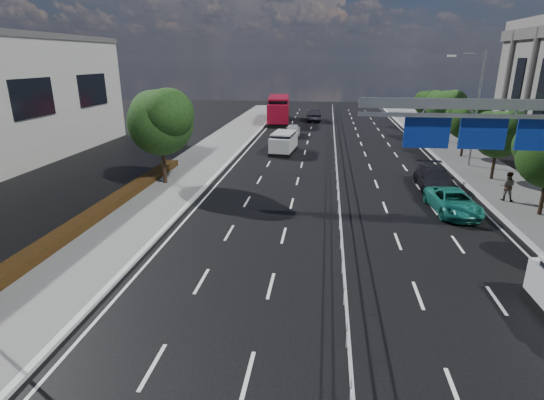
{
  "coord_description": "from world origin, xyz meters",
  "views": [
    {
      "loc": [
        -0.89,
        -9.57,
        8.48
      ],
      "look_at": [
        -3.19,
        8.41,
        2.4
      ],
      "focal_mm": 28.0,
      "sensor_mm": 36.0,
      "label": 1
    }
  ],
  "objects_px": {
    "parked_car_teal": "(453,202)",
    "parked_car_dark": "(435,179)",
    "overhead_gantry": "(503,128)",
    "near_car_silver": "(293,129)",
    "pedestrian_b": "(507,186)",
    "red_bus": "(279,109)",
    "near_car_dark": "(313,115)",
    "white_minivan": "(284,143)"
  },
  "relations": [
    {
      "from": "parked_car_teal",
      "to": "parked_car_dark",
      "type": "height_order",
      "value": "parked_car_dark"
    },
    {
      "from": "overhead_gantry",
      "to": "parked_car_dark",
      "type": "height_order",
      "value": "overhead_gantry"
    },
    {
      "from": "near_car_silver",
      "to": "pedestrian_b",
      "type": "distance_m",
      "value": 26.74
    },
    {
      "from": "overhead_gantry",
      "to": "red_bus",
      "type": "bearing_deg",
      "value": 109.74
    },
    {
      "from": "red_bus",
      "to": "pedestrian_b",
      "type": "height_order",
      "value": "red_bus"
    },
    {
      "from": "parked_car_teal",
      "to": "near_car_dark",
      "type": "bearing_deg",
      "value": 99.12
    },
    {
      "from": "parked_car_dark",
      "to": "pedestrian_b",
      "type": "distance_m",
      "value": 4.32
    },
    {
      "from": "overhead_gantry",
      "to": "near_car_dark",
      "type": "distance_m",
      "value": 42.78
    },
    {
      "from": "near_car_silver",
      "to": "parked_car_dark",
      "type": "relative_size",
      "value": 0.77
    },
    {
      "from": "near_car_silver",
      "to": "parked_car_dark",
      "type": "bearing_deg",
      "value": 116.67
    },
    {
      "from": "overhead_gantry",
      "to": "white_minivan",
      "type": "relative_size",
      "value": 2.19
    },
    {
      "from": "near_car_silver",
      "to": "parked_car_dark",
      "type": "xyz_separation_m",
      "value": [
        11.16,
        -20.07,
        0.07
      ]
    },
    {
      "from": "white_minivan",
      "to": "near_car_dark",
      "type": "xyz_separation_m",
      "value": [
        2.03,
        21.88,
        -0.12
      ]
    },
    {
      "from": "near_car_silver",
      "to": "red_bus",
      "type": "bearing_deg",
      "value": -77.52
    },
    {
      "from": "red_bus",
      "to": "near_car_silver",
      "type": "bearing_deg",
      "value": -79.75
    },
    {
      "from": "near_car_silver",
      "to": "overhead_gantry",
      "type": "bearing_deg",
      "value": 109.04
    },
    {
      "from": "white_minivan",
      "to": "parked_car_teal",
      "type": "bearing_deg",
      "value": -47.21
    },
    {
      "from": "red_bus",
      "to": "pedestrian_b",
      "type": "relative_size",
      "value": 6.55
    },
    {
      "from": "pedestrian_b",
      "to": "overhead_gantry",
      "type": "bearing_deg",
      "value": 82.55
    },
    {
      "from": "near_car_dark",
      "to": "overhead_gantry",
      "type": "bearing_deg",
      "value": 97.32
    },
    {
      "from": "near_car_silver",
      "to": "parked_car_teal",
      "type": "relative_size",
      "value": 0.86
    },
    {
      "from": "overhead_gantry",
      "to": "parked_car_teal",
      "type": "relative_size",
      "value": 2.17
    },
    {
      "from": "overhead_gantry",
      "to": "parked_car_dark",
      "type": "xyz_separation_m",
      "value": [
        -0.24,
        8.95,
        -4.84
      ]
    },
    {
      "from": "white_minivan",
      "to": "parked_car_dark",
      "type": "relative_size",
      "value": 0.88
    },
    {
      "from": "near_car_silver",
      "to": "near_car_dark",
      "type": "height_order",
      "value": "near_car_dark"
    },
    {
      "from": "white_minivan",
      "to": "near_car_dark",
      "type": "height_order",
      "value": "white_minivan"
    },
    {
      "from": "white_minivan",
      "to": "pedestrian_b",
      "type": "relative_size",
      "value": 2.58
    },
    {
      "from": "red_bus",
      "to": "parked_car_dark",
      "type": "height_order",
      "value": "red_bus"
    },
    {
      "from": "white_minivan",
      "to": "pedestrian_b",
      "type": "bearing_deg",
      "value": -34.31
    },
    {
      "from": "overhead_gantry",
      "to": "near_car_dark",
      "type": "height_order",
      "value": "overhead_gantry"
    },
    {
      "from": "white_minivan",
      "to": "near_car_dark",
      "type": "bearing_deg",
      "value": 90.62
    },
    {
      "from": "near_car_dark",
      "to": "parked_car_teal",
      "type": "relative_size",
      "value": 1.07
    },
    {
      "from": "white_minivan",
      "to": "near_car_silver",
      "type": "xyz_separation_m",
      "value": [
        0.13,
        9.46,
        -0.26
      ]
    },
    {
      "from": "red_bus",
      "to": "near_car_silver",
      "type": "relative_size",
      "value": 2.91
    },
    {
      "from": "near_car_silver",
      "to": "parked_car_dark",
      "type": "distance_m",
      "value": 22.97
    },
    {
      "from": "white_minivan",
      "to": "parked_car_teal",
      "type": "height_order",
      "value": "white_minivan"
    },
    {
      "from": "overhead_gantry",
      "to": "pedestrian_b",
      "type": "height_order",
      "value": "overhead_gantry"
    },
    {
      "from": "parked_car_teal",
      "to": "parked_car_dark",
      "type": "relative_size",
      "value": 0.89
    },
    {
      "from": "near_car_dark",
      "to": "parked_car_teal",
      "type": "height_order",
      "value": "near_car_dark"
    },
    {
      "from": "near_car_silver",
      "to": "parked_car_teal",
      "type": "height_order",
      "value": "near_car_silver"
    },
    {
      "from": "parked_car_teal",
      "to": "pedestrian_b",
      "type": "bearing_deg",
      "value": 26.91
    },
    {
      "from": "white_minivan",
      "to": "near_car_dark",
      "type": "relative_size",
      "value": 0.92
    }
  ]
}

